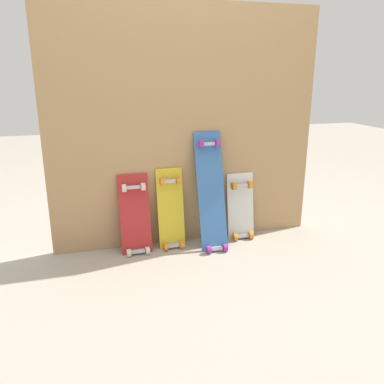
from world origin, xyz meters
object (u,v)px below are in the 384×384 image
(skateboard_red, at_px, (135,219))
(skateboard_yellow, at_px, (171,213))
(skateboard_blue, at_px, (211,196))
(skateboard_white, at_px, (241,210))

(skateboard_red, distance_m, skateboard_yellow, 0.26)
(skateboard_blue, xyz_separation_m, skateboard_white, (0.27, 0.08, -0.16))
(skateboard_white, bearing_deg, skateboard_red, -178.18)
(skateboard_yellow, xyz_separation_m, skateboard_white, (0.56, 0.01, -0.04))
(skateboard_red, xyz_separation_m, skateboard_blue, (0.55, -0.05, 0.14))
(skateboard_red, distance_m, skateboard_blue, 0.57)
(skateboard_blue, bearing_deg, skateboard_yellow, 166.28)
(skateboard_red, xyz_separation_m, skateboard_yellow, (0.26, 0.02, 0.01))
(skateboard_yellow, relative_size, skateboard_white, 1.13)
(skateboard_yellow, distance_m, skateboard_blue, 0.32)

